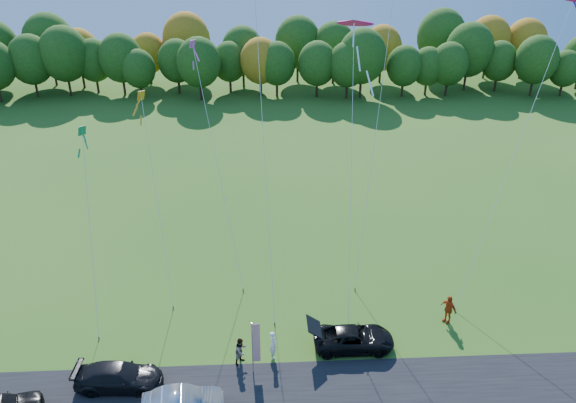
{
  "coord_description": "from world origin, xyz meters",
  "views": [
    {
      "loc": [
        -1.61,
        -26.03,
        23.07
      ],
      "look_at": [
        0.0,
        6.0,
        7.0
      ],
      "focal_mm": 35.0,
      "sensor_mm": 36.0,
      "label": 1
    }
  ],
  "objects_px": {
    "black_suv": "(354,338)",
    "feather_flag": "(255,343)",
    "person_east": "(448,309)",
    "silver_sedan": "(183,403)"
  },
  "relations": [
    {
      "from": "feather_flag",
      "to": "black_suv",
      "type": "bearing_deg",
      "value": 17.11
    },
    {
      "from": "black_suv",
      "to": "silver_sedan",
      "type": "height_order",
      "value": "silver_sedan"
    },
    {
      "from": "silver_sedan",
      "to": "person_east",
      "type": "bearing_deg",
      "value": -73.32
    },
    {
      "from": "black_suv",
      "to": "feather_flag",
      "type": "relative_size",
      "value": 1.37
    },
    {
      "from": "silver_sedan",
      "to": "feather_flag",
      "type": "distance_m",
      "value": 4.92
    },
    {
      "from": "feather_flag",
      "to": "silver_sedan",
      "type": "bearing_deg",
      "value": -143.76
    },
    {
      "from": "person_east",
      "to": "feather_flag",
      "type": "bearing_deg",
      "value": -105.96
    },
    {
      "from": "black_suv",
      "to": "person_east",
      "type": "xyz_separation_m",
      "value": [
        6.36,
        2.11,
        0.31
      ]
    },
    {
      "from": "silver_sedan",
      "to": "person_east",
      "type": "distance_m",
      "value": 17.36
    },
    {
      "from": "silver_sedan",
      "to": "feather_flag",
      "type": "relative_size",
      "value": 1.2
    }
  ]
}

